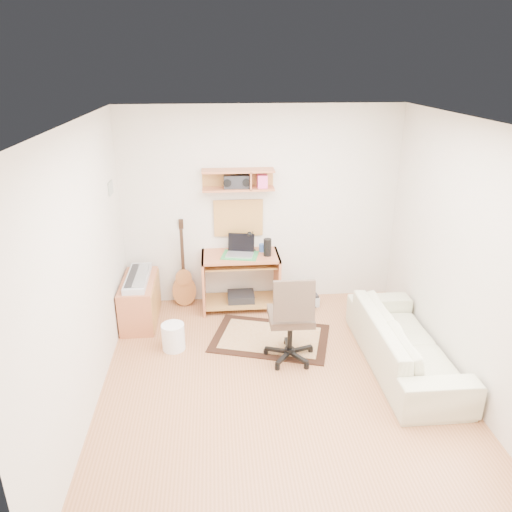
{
  "coord_description": "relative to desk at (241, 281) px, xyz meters",
  "views": [
    {
      "loc": [
        -0.6,
        -4.11,
        3.08
      ],
      "look_at": [
        -0.15,
        1.05,
        1.0
      ],
      "focal_mm": 34.24,
      "sensor_mm": 36.0,
      "label": 1
    }
  ],
  "objects": [
    {
      "name": "printer",
      "position": [
        0.83,
        0.02,
        -0.29
      ],
      "size": [
        0.44,
        0.37,
        0.15
      ],
      "primitive_type": "cube",
      "rotation": [
        0.0,
        0.0,
        0.14
      ],
      "color": "#A5A8AA",
      "rests_on": "floor"
    },
    {
      "name": "waste_basket",
      "position": [
        -0.83,
        -0.96,
        -0.22
      ],
      "size": [
        0.31,
        0.31,
        0.31
      ],
      "primitive_type": "cylinder",
      "rotation": [
        0.0,
        0.0,
        -0.21
      ],
      "color": "white",
      "rests_on": "floor"
    },
    {
      "name": "wall_shelf",
      "position": [
        -0.01,
        0.15,
        1.32
      ],
      "size": [
        0.9,
        0.25,
        0.26
      ],
      "primitive_type": "cube",
      "color": "#B96741",
      "rests_on": "back_wall"
    },
    {
      "name": "music_keyboard",
      "position": [
        -1.29,
        -0.25,
        0.21
      ],
      "size": [
        0.26,
        0.82,
        0.07
      ],
      "primitive_type": "cube",
      "color": "#B2B5BA",
      "rests_on": "cabinet"
    },
    {
      "name": "laptop",
      "position": [
        -0.01,
        -0.02,
        0.51
      ],
      "size": [
        0.41,
        0.41,
        0.26
      ],
      "primitive_type": null,
      "rotation": [
        0.0,
        0.0,
        -0.22
      ],
      "color": "silver",
      "rests_on": "desk"
    },
    {
      "name": "task_chair",
      "position": [
        0.46,
        -1.26,
        0.15
      ],
      "size": [
        0.54,
        0.54,
        1.05
      ],
      "primitive_type": null,
      "rotation": [
        0.0,
        0.0,
        -0.02
      ],
      "color": "#3E2F24",
      "rests_on": "floor"
    },
    {
      "name": "back_wall",
      "position": [
        0.29,
        0.28,
        0.93
      ],
      "size": [
        3.6,
        0.01,
        2.6
      ],
      "primitive_type": "cube",
      "color": "beige",
      "rests_on": "ground"
    },
    {
      "name": "desk",
      "position": [
        0.0,
        0.0,
        0.0
      ],
      "size": [
        1.0,
        0.55,
        0.75
      ],
      "primitive_type": null,
      "color": "#B96741",
      "rests_on": "floor"
    },
    {
      "name": "cork_board",
      "position": [
        -0.01,
        0.25,
        0.79
      ],
      "size": [
        0.64,
        0.03,
        0.49
      ],
      "primitive_type": "cube",
      "color": "tan",
      "rests_on": "back_wall"
    },
    {
      "name": "rug",
      "position": [
        0.3,
        -0.84,
        -0.37
      ],
      "size": [
        1.54,
        1.24,
        0.02
      ],
      "primitive_type": "cube",
      "rotation": [
        0.0,
        0.0,
        -0.29
      ],
      "color": "beige",
      "rests_on": "floor"
    },
    {
      "name": "ceiling",
      "position": [
        0.29,
        -1.73,
        2.23
      ],
      "size": [
        3.6,
        4.0,
        0.01
      ],
      "primitive_type": "cube",
      "color": "white",
      "rests_on": "ground"
    },
    {
      "name": "pencil_cup",
      "position": [
        0.29,
        0.1,
        0.43
      ],
      "size": [
        0.07,
        0.07,
        0.1
      ],
      "primitive_type": "cylinder",
      "color": "#33549A",
      "rests_on": "desk"
    },
    {
      "name": "sofa",
      "position": [
        1.67,
        -1.5,
        0.0
      ],
      "size": [
        0.57,
        1.94,
        0.76
      ],
      "primitive_type": "imported",
      "rotation": [
        0.0,
        0.0,
        1.57
      ],
      "color": "beige",
      "rests_on": "floor"
    },
    {
      "name": "guitar",
      "position": [
        -0.75,
        0.13,
        0.22
      ],
      "size": [
        0.33,
        0.23,
        1.18
      ],
      "primitive_type": null,
      "rotation": [
        0.0,
        0.0,
        0.09
      ],
      "color": "#AA6734",
      "rests_on": "floor"
    },
    {
      "name": "cabinet",
      "position": [
        -1.29,
        -0.25,
        -0.1
      ],
      "size": [
        0.4,
        0.9,
        0.55
      ],
      "primitive_type": "cube",
      "color": "#B96741",
      "rests_on": "floor"
    },
    {
      "name": "wall_photo",
      "position": [
        -1.49,
        -0.23,
        1.34
      ],
      "size": [
        0.02,
        0.2,
        0.15
      ],
      "primitive_type": "cube",
      "color": "#4C8CBF",
      "rests_on": "left_wall"
    },
    {
      "name": "desk_lamp",
      "position": [
        0.17,
        0.14,
        0.51
      ],
      "size": [
        0.09,
        0.09,
        0.28
      ],
      "primitive_type": null,
      "color": "black",
      "rests_on": "desk"
    },
    {
      "name": "right_wall",
      "position": [
        2.1,
        -1.73,
        0.93
      ],
      "size": [
        0.01,
        4.0,
        2.6
      ],
      "primitive_type": "cube",
      "color": "beige",
      "rests_on": "ground"
    },
    {
      "name": "speaker",
      "position": [
        0.35,
        -0.05,
        0.49
      ],
      "size": [
        0.1,
        0.1,
        0.23
      ],
      "primitive_type": "cylinder",
      "color": "black",
      "rests_on": "desk"
    },
    {
      "name": "left_wall",
      "position": [
        -1.51,
        -1.73,
        0.93
      ],
      "size": [
        0.01,
        4.0,
        2.6
      ],
      "primitive_type": "cube",
      "color": "beige",
      "rests_on": "ground"
    },
    {
      "name": "boombox",
      "position": [
        -0.03,
        0.15,
        1.3
      ],
      "size": [
        0.32,
        0.14,
        0.16
      ],
      "primitive_type": "cube",
      "color": "black",
      "rests_on": "wall_shelf"
    },
    {
      "name": "floor",
      "position": [
        0.29,
        -1.73,
        -0.38
      ],
      "size": [
        3.6,
        4.0,
        0.01
      ],
      "primitive_type": "cube",
      "color": "#B17449",
      "rests_on": "ground"
    }
  ]
}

